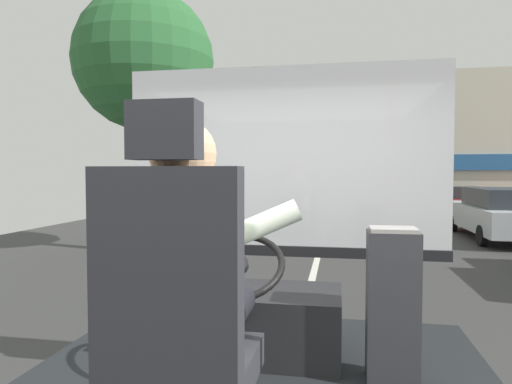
% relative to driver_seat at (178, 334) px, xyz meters
% --- Properties ---
extents(ground, '(18.00, 44.00, 0.06)m').
position_rel_driver_seat_xyz_m(ground, '(0.10, 9.26, -1.27)').
color(ground, '#353535').
extents(driver_seat, '(0.48, 0.48, 1.35)m').
position_rel_driver_seat_xyz_m(driver_seat, '(0.00, 0.00, 0.00)').
color(driver_seat, black).
rests_on(driver_seat, bus_floor).
extents(bus_driver, '(0.79, 0.63, 0.82)m').
position_rel_driver_seat_xyz_m(bus_driver, '(0.00, 0.11, 0.21)').
color(bus_driver, black).
rests_on(bus_driver, driver_seat).
extents(steering_console, '(1.10, 0.98, 0.79)m').
position_rel_driver_seat_xyz_m(steering_console, '(0.00, 1.27, -0.36)').
color(steering_console, black).
rests_on(steering_console, bus_floor).
extents(fare_box, '(0.27, 0.22, 0.83)m').
position_rel_driver_seat_xyz_m(fare_box, '(0.82, 1.05, -0.17)').
color(fare_box, '#333338').
rests_on(fare_box, bus_floor).
extents(windshield_panel, '(2.50, 0.08, 1.48)m').
position_rel_driver_seat_xyz_m(windshield_panel, '(0.10, 2.08, 0.46)').
color(windshield_panel, silver).
extents(street_tree, '(3.02, 3.02, 5.71)m').
position_rel_driver_seat_xyz_m(street_tree, '(-3.66, 7.91, 2.93)').
color(street_tree, '#4C3828').
rests_on(street_tree, ground).
extents(shop_building, '(11.99, 5.78, 5.71)m').
position_rel_driver_seat_xyz_m(shop_building, '(5.35, 19.88, 1.61)').
color(shop_building, '#BCB29E').
rests_on(shop_building, ground).
extents(parked_car_silver, '(1.81, 4.46, 1.36)m').
position_rel_driver_seat_xyz_m(parked_car_silver, '(4.75, 11.49, -0.55)').
color(parked_car_silver, silver).
rests_on(parked_car_silver, ground).
extents(parked_car_red, '(1.95, 4.10, 1.25)m').
position_rel_driver_seat_xyz_m(parked_car_red, '(4.85, 17.00, -0.60)').
color(parked_car_red, maroon).
rests_on(parked_car_red, ground).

